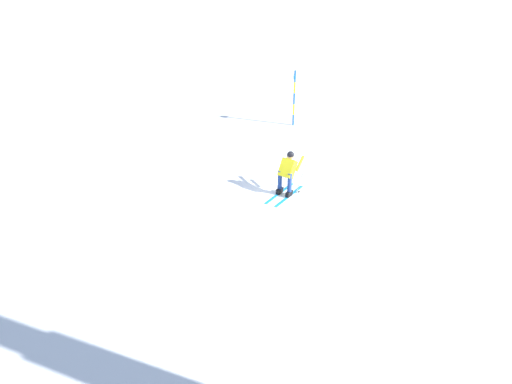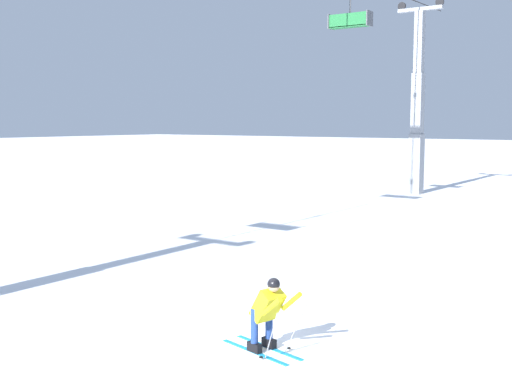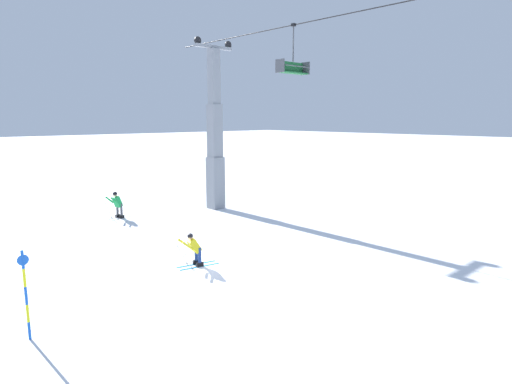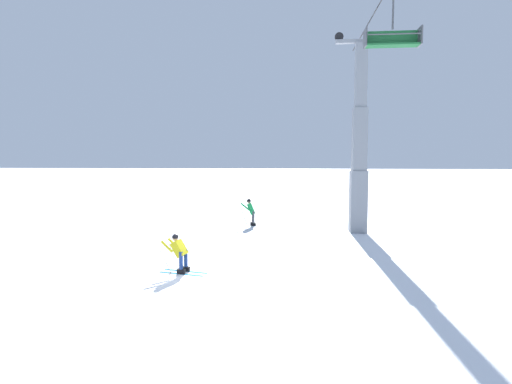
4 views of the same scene
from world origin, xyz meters
The scene contains 3 objects.
ground_plane centered at (0.00, 0.00, 0.00)m, with size 260.00×260.00×0.00m, color white.
skier_carving_main centered at (-0.36, -0.71, 0.75)m, with size 0.88×1.68×1.45m.
trail_marker_pole centered at (1.39, -7.08, 1.29)m, with size 0.07×0.28×2.40m.
Camera 1 is at (-3.66, 10.25, 6.00)m, focal length 29.23 mm.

